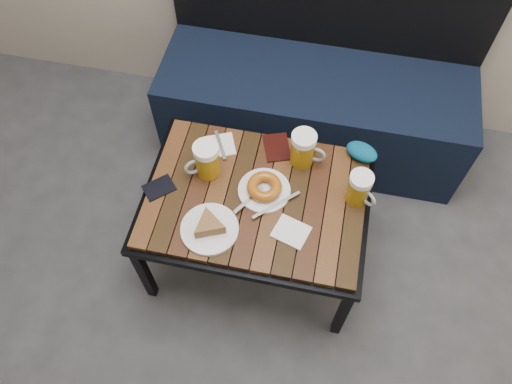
% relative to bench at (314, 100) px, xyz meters
% --- Properties ---
extents(room_shell, '(4.00, 4.00, 4.00)m').
position_rel_bench_xyz_m(room_shell, '(-0.03, -1.26, 1.48)').
color(room_shell, gray).
rests_on(room_shell, ground).
extents(bench, '(1.40, 0.50, 0.95)m').
position_rel_bench_xyz_m(bench, '(0.00, 0.00, 0.00)').
color(bench, black).
rests_on(bench, ground).
extents(cafe_table, '(0.84, 0.62, 0.47)m').
position_rel_bench_xyz_m(cafe_table, '(-0.14, -0.69, 0.16)').
color(cafe_table, black).
rests_on(cafe_table, ground).
extents(beer_mug_left, '(0.14, 0.13, 0.15)m').
position_rel_bench_xyz_m(beer_mug_left, '(-0.34, -0.62, 0.28)').
color(beer_mug_left, '#986E0C').
rests_on(beer_mug_left, cafe_table).
extents(beer_mug_centre, '(0.14, 0.10, 0.15)m').
position_rel_bench_xyz_m(beer_mug_centre, '(0.00, -0.50, 0.28)').
color(beer_mug_centre, '#986E0C').
rests_on(beer_mug_centre, cafe_table).
extents(beer_mug_right, '(0.13, 0.11, 0.14)m').
position_rel_bench_xyz_m(beer_mug_right, '(0.22, -0.62, 0.27)').
color(beer_mug_right, '#986E0C').
rests_on(beer_mug_right, cafe_table).
extents(plate_pie, '(0.21, 0.21, 0.06)m').
position_rel_bench_xyz_m(plate_pie, '(-0.27, -0.86, 0.22)').
color(plate_pie, white).
rests_on(plate_pie, cafe_table).
extents(plate_bagel, '(0.23, 0.23, 0.05)m').
position_rel_bench_xyz_m(plate_bagel, '(-0.11, -0.66, 0.22)').
color(plate_bagel, white).
rests_on(plate_bagel, cafe_table).
extents(napkin_left, '(0.14, 0.14, 0.01)m').
position_rel_bench_xyz_m(napkin_left, '(-0.32, -0.49, 0.20)').
color(napkin_left, white).
rests_on(napkin_left, cafe_table).
extents(napkin_right, '(0.14, 0.13, 0.01)m').
position_rel_bench_xyz_m(napkin_right, '(0.01, -0.81, 0.20)').
color(napkin_right, white).
rests_on(napkin_right, cafe_table).
extents(passport_navy, '(0.14, 0.13, 0.01)m').
position_rel_bench_xyz_m(passport_navy, '(-0.50, -0.73, 0.20)').
color(passport_navy, black).
rests_on(passport_navy, cafe_table).
extents(passport_burgundy, '(0.13, 0.16, 0.01)m').
position_rel_bench_xyz_m(passport_burgundy, '(-0.10, -0.46, 0.20)').
color(passport_burgundy, black).
rests_on(passport_burgundy, cafe_table).
extents(knit_pouch, '(0.15, 0.12, 0.05)m').
position_rel_bench_xyz_m(knit_pouch, '(0.22, -0.43, 0.23)').
color(knit_pouch, navy).
rests_on(knit_pouch, cafe_table).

